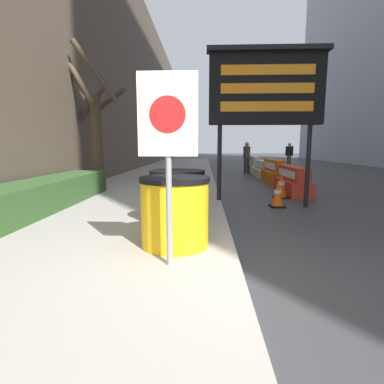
% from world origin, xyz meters
% --- Properties ---
extents(ground_plane, '(120.00, 120.00, 0.00)m').
position_xyz_m(ground_plane, '(0.00, 0.00, 0.00)').
color(ground_plane, '#38383A').
extents(sidewalk_left, '(4.19, 56.00, 0.15)m').
position_xyz_m(sidewalk_left, '(-2.10, 0.00, 0.08)').
color(sidewalk_left, '#A39E93').
rests_on(sidewalk_left, ground_plane).
extents(building_left_facade, '(0.40, 50.40, 10.37)m').
position_xyz_m(building_left_facade, '(-4.39, 9.80, 5.19)').
color(building_left_facade, brown).
rests_on(building_left_facade, ground_plane).
extents(hedge_strip, '(0.90, 4.77, 0.57)m').
position_xyz_m(hedge_strip, '(-3.59, 3.04, 0.44)').
color(hedge_strip, '#335628').
rests_on(hedge_strip, sidewalk_left).
extents(bare_tree, '(1.73, 1.84, 4.12)m').
position_xyz_m(bare_tree, '(-3.69, 6.26, 2.11)').
color(bare_tree, '#4C3D2D').
rests_on(bare_tree, sidewalk_left).
extents(barrel_drum_foreground, '(0.86, 0.86, 0.86)m').
position_xyz_m(barrel_drum_foreground, '(-0.75, 0.79, 0.59)').
color(barrel_drum_foreground, yellow).
rests_on(barrel_drum_foreground, sidewalk_left).
extents(barrel_drum_middle, '(0.86, 0.86, 0.86)m').
position_xyz_m(barrel_drum_middle, '(-0.81, 1.81, 0.59)').
color(barrel_drum_middle, yellow).
rests_on(barrel_drum_middle, sidewalk_left).
extents(warning_sign, '(0.59, 0.08, 1.94)m').
position_xyz_m(warning_sign, '(-0.75, 0.15, 1.52)').
color(warning_sign, gray).
rests_on(warning_sign, sidewalk_left).
extents(message_board, '(2.62, 0.36, 3.49)m').
position_xyz_m(message_board, '(0.96, 4.07, 2.63)').
color(message_board, black).
rests_on(message_board, ground_plane).
extents(jersey_barrier_red_striped, '(0.62, 2.08, 0.80)m').
position_xyz_m(jersey_barrier_red_striped, '(2.22, 6.08, 0.35)').
color(jersey_barrier_red_striped, red).
rests_on(jersey_barrier_red_striped, ground_plane).
extents(jersey_barrier_orange_far, '(0.50, 2.14, 0.90)m').
position_xyz_m(jersey_barrier_orange_far, '(2.22, 8.56, 0.40)').
color(jersey_barrier_orange_far, orange).
rests_on(jersey_barrier_orange_far, ground_plane).
extents(jersey_barrier_cream, '(0.57, 1.69, 0.75)m').
position_xyz_m(jersey_barrier_cream, '(2.22, 10.80, 0.33)').
color(jersey_barrier_cream, beige).
rests_on(jersey_barrier_cream, ground_plane).
extents(jersey_barrier_white, '(0.52, 2.16, 0.87)m').
position_xyz_m(jersey_barrier_white, '(2.22, 13.09, 0.38)').
color(jersey_barrier_white, silver).
rests_on(jersey_barrier_white, ground_plane).
extents(traffic_cone_near, '(0.39, 0.39, 0.69)m').
position_xyz_m(traffic_cone_near, '(1.69, 5.28, 0.34)').
color(traffic_cone_near, black).
rests_on(traffic_cone_near, ground_plane).
extents(traffic_cone_mid, '(0.34, 0.34, 0.61)m').
position_xyz_m(traffic_cone_mid, '(1.30, 4.04, 0.30)').
color(traffic_cone_mid, black).
rests_on(traffic_cone_mid, ground_plane).
extents(traffic_light_near_curb, '(0.28, 0.45, 4.38)m').
position_xyz_m(traffic_light_near_curb, '(0.67, 17.57, 3.16)').
color(traffic_light_near_curb, '#2D2D30').
rests_on(traffic_light_near_curb, ground_plane).
extents(pedestrian_worker, '(0.31, 0.45, 1.61)m').
position_xyz_m(pedestrian_worker, '(1.82, 12.94, 0.95)').
color(pedestrian_worker, '#333338').
rests_on(pedestrian_worker, ground_plane).
extents(pedestrian_passerby, '(0.48, 0.48, 1.62)m').
position_xyz_m(pedestrian_passerby, '(5.22, 17.30, 0.96)').
color(pedestrian_passerby, '#514C42').
rests_on(pedestrian_passerby, ground_plane).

